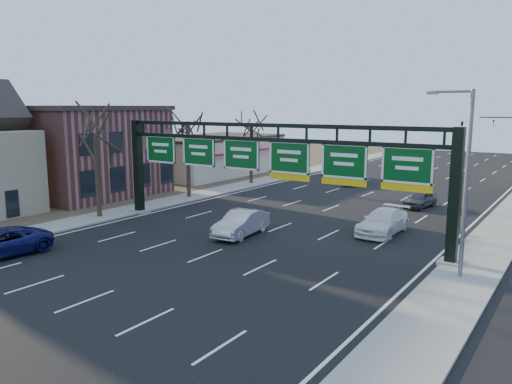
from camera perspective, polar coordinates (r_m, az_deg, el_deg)
The scene contains 17 objects.
ground at distance 26.76m, azimuth -8.53°, elevation -8.24°, with size 160.00×160.00×0.00m, color black.
sidewalk_left at distance 49.69m, azimuth -3.83°, elevation 0.27°, with size 3.00×120.00×0.12m, color gray.
sidewalk_right at distance 39.75m, azimuth 26.78°, elevation -3.16°, with size 3.00×120.00×0.12m, color gray.
dirt_strip_left at distance 57.92m, azimuth -13.40°, elevation 1.34°, with size 21.00×120.00×0.06m, color #473D2B.
lane_markings at distance 43.15m, azimuth 9.72°, elevation -1.37°, with size 21.60×120.00×0.01m, color white.
sign_gantry at distance 31.91m, azimuth 1.24°, elevation 3.29°, with size 24.60×1.20×7.20m.
brick_block at distance 49.04m, azimuth -18.57°, elevation 4.49°, with size 10.40×12.40×8.30m.
cream_strip at distance 61.75m, azimuth -5.09°, elevation 4.25°, with size 10.90×18.40×4.70m.
tree_gantry at distance 38.34m, azimuth -17.97°, elevation 7.63°, with size 3.60×3.60×8.48m.
tree_mid at distance 45.18m, azimuth -7.89°, elevation 9.19°, with size 3.60×3.60×9.24m.
tree_far at distance 53.06m, azimuth -0.56°, elevation 8.95°, with size 3.60×3.60×8.86m.
streetlight_near at distance 25.32m, azimuth 22.69°, elevation 1.89°, with size 2.15×0.22×9.00m.
traffic_signal_mast at distance 74.61m, azimuth 25.25°, elevation 6.72°, with size 10.16×0.54×7.00m.
car_silver_sedan at distance 32.15m, azimuth -1.71°, elevation -3.59°, with size 1.70×4.88×1.61m, color #B5B4BA.
car_white_wagon at distance 33.70m, azimuth 14.30°, elevation -3.31°, with size 2.18×5.35×1.55m, color white.
car_grey_far at distance 43.21m, azimuth 18.23°, elevation -0.81°, with size 1.58×3.94×1.34m, color #3A3D3F.
car_silver_distant at distance 54.43m, azimuth 11.21°, elevation 1.67°, with size 1.59×4.57×1.51m, color #AAABAF.
Camera 1 is at (17.36, -18.64, 8.20)m, focal length 35.00 mm.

